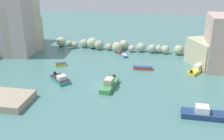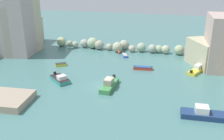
{
  "view_description": "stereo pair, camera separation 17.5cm",
  "coord_description": "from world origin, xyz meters",
  "px_view_note": "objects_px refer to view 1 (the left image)",
  "views": [
    {
      "loc": [
        11.21,
        -40.92,
        19.52
      ],
      "look_at": [
        0.0,
        5.43,
        1.0
      ],
      "focal_mm": 42.37,
      "sensor_mm": 36.0,
      "label": 1
    },
    {
      "loc": [
        11.38,
        -40.88,
        19.52
      ],
      "look_at": [
        0.0,
        5.43,
        1.0
      ],
      "focal_mm": 42.37,
      "sensor_mm": 36.0,
      "label": 2
    }
  ],
  "objects_px": {
    "moored_boat_3": "(61,65)",
    "moored_boat_6": "(197,69)",
    "moored_boat_5": "(60,79)",
    "stone_dock": "(8,100)",
    "moored_boat_2": "(109,85)",
    "channel_buoy": "(119,52)",
    "moored_boat_0": "(143,68)",
    "moored_boat_7": "(19,101)",
    "moored_boat_1": "(205,114)",
    "moored_boat_4": "(125,55)"
  },
  "relations": [
    {
      "from": "moored_boat_6",
      "to": "moored_boat_7",
      "type": "bearing_deg",
      "value": 153.18
    },
    {
      "from": "channel_buoy",
      "to": "moored_boat_6",
      "type": "distance_m",
      "value": 19.43
    },
    {
      "from": "stone_dock",
      "to": "moored_boat_5",
      "type": "xyz_separation_m",
      "value": [
        4.39,
        9.56,
        -0.07
      ]
    },
    {
      "from": "channel_buoy",
      "to": "moored_boat_5",
      "type": "height_order",
      "value": "moored_boat_5"
    },
    {
      "from": "moored_boat_0",
      "to": "moored_boat_2",
      "type": "bearing_deg",
      "value": -118.95
    },
    {
      "from": "moored_boat_0",
      "to": "moored_boat_4",
      "type": "height_order",
      "value": "moored_boat_0"
    },
    {
      "from": "moored_boat_1",
      "to": "moored_boat_2",
      "type": "bearing_deg",
      "value": -24.91
    },
    {
      "from": "moored_boat_1",
      "to": "moored_boat_7",
      "type": "xyz_separation_m",
      "value": [
        -27.46,
        -2.2,
        -0.3
      ]
    },
    {
      "from": "stone_dock",
      "to": "channel_buoy",
      "type": "height_order",
      "value": "stone_dock"
    },
    {
      "from": "moored_boat_3",
      "to": "moored_boat_6",
      "type": "distance_m",
      "value": 28.13
    },
    {
      "from": "stone_dock",
      "to": "moored_boat_0",
      "type": "height_order",
      "value": "stone_dock"
    },
    {
      "from": "moored_boat_1",
      "to": "moored_boat_3",
      "type": "bearing_deg",
      "value": -29.85
    },
    {
      "from": "stone_dock",
      "to": "moored_boat_0",
      "type": "xyz_separation_m",
      "value": [
        18.31,
        19.32,
        -0.23
      ]
    },
    {
      "from": "moored_boat_2",
      "to": "channel_buoy",
      "type": "bearing_deg",
      "value": -169.6
    },
    {
      "from": "stone_dock",
      "to": "moored_boat_4",
      "type": "height_order",
      "value": "stone_dock"
    },
    {
      "from": "moored_boat_1",
      "to": "moored_boat_6",
      "type": "bearing_deg",
      "value": -92.11
    },
    {
      "from": "stone_dock",
      "to": "moored_boat_2",
      "type": "xyz_separation_m",
      "value": [
        13.8,
        9.07,
        0.07
      ]
    },
    {
      "from": "moored_boat_2",
      "to": "moored_boat_3",
      "type": "relative_size",
      "value": 2.37
    },
    {
      "from": "channel_buoy",
      "to": "moored_boat_4",
      "type": "xyz_separation_m",
      "value": [
        1.71,
        -1.71,
        -0.1
      ]
    },
    {
      "from": "moored_boat_6",
      "to": "moored_boat_0",
      "type": "bearing_deg",
      "value": 123.73
    },
    {
      "from": "moored_boat_4",
      "to": "moored_boat_6",
      "type": "xyz_separation_m",
      "value": [
        15.99,
        -6.3,
        0.24
      ]
    },
    {
      "from": "moored_boat_0",
      "to": "moored_boat_5",
      "type": "bearing_deg",
      "value": -150.17
    },
    {
      "from": "moored_boat_1",
      "to": "moored_boat_3",
      "type": "relative_size",
      "value": 2.59
    },
    {
      "from": "moored_boat_5",
      "to": "moored_boat_2",
      "type": "bearing_deg",
      "value": 38.29
    },
    {
      "from": "moored_boat_5",
      "to": "moored_boat_0",
      "type": "bearing_deg",
      "value": 76.31
    },
    {
      "from": "moored_boat_4",
      "to": "moored_boat_7",
      "type": "relative_size",
      "value": 0.96
    },
    {
      "from": "stone_dock",
      "to": "moored_boat_7",
      "type": "relative_size",
      "value": 2.15
    },
    {
      "from": "moored_boat_0",
      "to": "moored_boat_6",
      "type": "xyz_separation_m",
      "value": [
        10.68,
        1.27,
        0.16
      ]
    },
    {
      "from": "stone_dock",
      "to": "moored_boat_5",
      "type": "distance_m",
      "value": 10.52
    },
    {
      "from": "moored_boat_5",
      "to": "moored_boat_7",
      "type": "relative_size",
      "value": 1.59
    },
    {
      "from": "stone_dock",
      "to": "moored_boat_1",
      "type": "distance_m",
      "value": 29.19
    },
    {
      "from": "channel_buoy",
      "to": "moored_boat_3",
      "type": "xyz_separation_m",
      "value": [
        -10.24,
        -11.29,
        -0.05
      ]
    },
    {
      "from": "moored_boat_7",
      "to": "moored_boat_3",
      "type": "bearing_deg",
      "value": -33.41
    },
    {
      "from": "channel_buoy",
      "to": "moored_boat_5",
      "type": "bearing_deg",
      "value": -109.93
    },
    {
      "from": "moored_boat_0",
      "to": "moored_boat_5",
      "type": "xyz_separation_m",
      "value": [
        -13.92,
        -9.77,
        0.16
      ]
    },
    {
      "from": "stone_dock",
      "to": "channel_buoy",
      "type": "relative_size",
      "value": 9.54
    },
    {
      "from": "moored_boat_3",
      "to": "moored_boat_7",
      "type": "distance_m",
      "value": 16.79
    },
    {
      "from": "moored_boat_4",
      "to": "moored_boat_6",
      "type": "relative_size",
      "value": 0.53
    },
    {
      "from": "moored_boat_4",
      "to": "moored_boat_7",
      "type": "distance_m",
      "value": 28.72
    },
    {
      "from": "moored_boat_7",
      "to": "moored_boat_0",
      "type": "bearing_deg",
      "value": -76.92
    },
    {
      "from": "moored_boat_0",
      "to": "moored_boat_2",
      "type": "height_order",
      "value": "moored_boat_2"
    },
    {
      "from": "channel_buoy",
      "to": "moored_boat_6",
      "type": "height_order",
      "value": "moored_boat_6"
    },
    {
      "from": "moored_boat_5",
      "to": "moored_boat_6",
      "type": "relative_size",
      "value": 0.87
    },
    {
      "from": "moored_boat_0",
      "to": "moored_boat_3",
      "type": "bearing_deg",
      "value": -178.56
    },
    {
      "from": "stone_dock",
      "to": "moored_boat_2",
      "type": "bearing_deg",
      "value": 33.32
    },
    {
      "from": "moored_boat_1",
      "to": "moored_boat_6",
      "type": "xyz_separation_m",
      "value": [
        -0.07,
        17.86,
        -0.09
      ]
    },
    {
      "from": "channel_buoy",
      "to": "moored_boat_6",
      "type": "xyz_separation_m",
      "value": [
        17.7,
        -8.01,
        0.14
      ]
    },
    {
      "from": "stone_dock",
      "to": "moored_boat_2",
      "type": "relative_size",
      "value": 1.09
    },
    {
      "from": "moored_boat_3",
      "to": "moored_boat_4",
      "type": "xyz_separation_m",
      "value": [
        11.95,
        9.58,
        -0.05
      ]
    },
    {
      "from": "moored_boat_1",
      "to": "moored_boat_5",
      "type": "height_order",
      "value": "moored_boat_1"
    }
  ]
}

